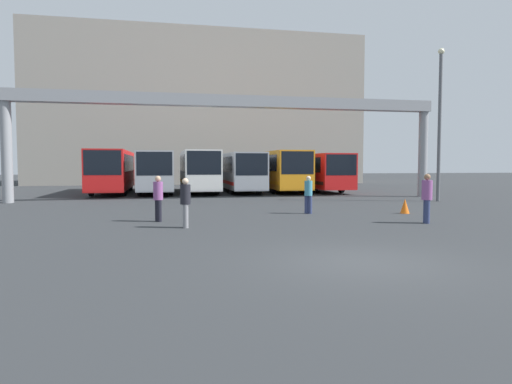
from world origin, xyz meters
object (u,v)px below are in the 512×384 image
at_px(lamp_post, 440,119).
at_px(pedestrian_mid_right, 185,201).
at_px(bus_slot_5, 314,170).
at_px(pedestrian_far_center, 427,197).
at_px(pedestrian_near_left, 158,197).
at_px(bus_slot_3, 238,170).
at_px(bus_slot_1, 156,170).
at_px(pedestrian_mid_left, 308,194).
at_px(bus_slot_2, 198,169).
at_px(bus_slot_4, 277,169).
at_px(traffic_cone, 405,206).
at_px(bus_slot_0, 113,169).

bearing_deg(lamp_post, pedestrian_mid_right, -150.69).
xyz_separation_m(bus_slot_5, pedestrian_mid_right, (-11.67, -20.82, -0.83)).
relative_size(bus_slot_5, pedestrian_far_center, 6.63).
bearing_deg(pedestrian_near_left, pedestrian_mid_right, 3.61).
relative_size(pedestrian_near_left, pedestrian_mid_right, 1.02).
bearing_deg(pedestrian_far_center, bus_slot_3, -149.50).
relative_size(bus_slot_1, lamp_post, 1.21).
bearing_deg(bus_slot_1, pedestrian_mid_left, -67.73).
height_order(bus_slot_1, bus_slot_2, bus_slot_2).
xyz_separation_m(bus_slot_3, bus_slot_4, (3.24, 0.03, 0.09)).
bearing_deg(traffic_cone, pedestrian_near_left, -175.94).
distance_m(bus_slot_5, pedestrian_far_center, 21.58).
distance_m(bus_slot_1, bus_slot_3, 6.50).
bearing_deg(bus_slot_0, pedestrian_near_left, -79.11).
relative_size(bus_slot_3, pedestrian_near_left, 6.78).
height_order(pedestrian_far_center, pedestrian_near_left, pedestrian_far_center).
bearing_deg(bus_slot_2, bus_slot_5, 5.73).
height_order(pedestrian_mid_left, lamp_post, lamp_post).
xyz_separation_m(bus_slot_3, pedestrian_far_center, (3.58, -21.21, -0.79)).
height_order(bus_slot_3, pedestrian_near_left, bus_slot_3).
xyz_separation_m(bus_slot_5, traffic_cone, (-1.91, -18.11, -1.40)).
bearing_deg(pedestrian_near_left, pedestrian_mid_left, 81.66).
height_order(bus_slot_1, lamp_post, lamp_post).
height_order(pedestrian_near_left, pedestrian_mid_right, pedestrian_near_left).
bearing_deg(pedestrian_near_left, bus_slot_2, 148.95).
distance_m(bus_slot_1, pedestrian_mid_right, 20.24).
bearing_deg(bus_slot_2, bus_slot_3, 14.22).
bearing_deg(bus_slot_0, pedestrian_far_center, -57.87).
height_order(bus_slot_2, traffic_cone, bus_slot_2).
xyz_separation_m(pedestrian_near_left, traffic_cone, (10.69, 0.76, -0.59)).
xyz_separation_m(bus_slot_4, traffic_cone, (1.33, -17.98, -1.51)).
height_order(bus_slot_5, pedestrian_far_center, bus_slot_5).
distance_m(bus_slot_2, bus_slot_5, 9.77).
bearing_deg(lamp_post, bus_slot_1, 144.75).
height_order(bus_slot_1, traffic_cone, bus_slot_1).
relative_size(bus_slot_0, bus_slot_2, 1.16).
relative_size(bus_slot_3, bus_slot_5, 0.97).
height_order(bus_slot_4, pedestrian_far_center, bus_slot_4).
distance_m(pedestrian_near_left, pedestrian_mid_left, 6.66).
bearing_deg(bus_slot_5, traffic_cone, -96.03).
distance_m(pedestrian_near_left, lamp_post, 17.85).
height_order(bus_slot_5, pedestrian_mid_right, bus_slot_5).
bearing_deg(lamp_post, pedestrian_far_center, -125.27).
bearing_deg(bus_slot_1, pedestrian_mid_right, -86.36).
relative_size(bus_slot_4, pedestrian_mid_left, 7.10).
xyz_separation_m(bus_slot_0, bus_slot_3, (9.72, 0.03, -0.08)).
height_order(pedestrian_far_center, traffic_cone, pedestrian_far_center).
height_order(pedestrian_near_left, lamp_post, lamp_post).
height_order(pedestrian_far_center, pedestrian_mid_left, pedestrian_far_center).
height_order(pedestrian_mid_right, lamp_post, lamp_post).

